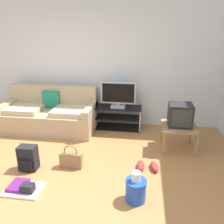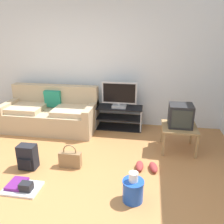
{
  "view_description": "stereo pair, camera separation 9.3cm",
  "coord_description": "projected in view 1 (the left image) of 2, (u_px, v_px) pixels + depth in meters",
  "views": [
    {
      "loc": [
        1.36,
        -2.54,
        2.03
      ],
      "look_at": [
        0.82,
        1.23,
        0.68
      ],
      "focal_mm": 37.06,
      "sensor_mm": 36.0,
      "label": 1
    },
    {
      "loc": [
        1.45,
        -2.52,
        2.03
      ],
      "look_at": [
        0.82,
        1.23,
        0.68
      ],
      "focal_mm": 37.06,
      "sensor_mm": 36.0,
      "label": 2
    }
  ],
  "objects": [
    {
      "name": "ground_plane",
      "position": [
        41.0,
        185.0,
        3.23
      ],
      "size": [
        9.0,
        9.8,
        0.02
      ],
      "primitive_type": "cube",
      "color": "#B27542"
    },
    {
      "name": "handbag",
      "position": [
        71.0,
        159.0,
        3.58
      ],
      "size": [
        0.35,
        0.11,
        0.38
      ],
      "rotation": [
        0.0,
        0.0,
        -0.5
      ],
      "color": "olive",
      "rests_on": "ground_plane"
    },
    {
      "name": "backpack",
      "position": [
        28.0,
        158.0,
        3.52
      ],
      "size": [
        0.27,
        0.25,
        0.39
      ],
      "rotation": [
        0.0,
        0.0,
        -0.25
      ],
      "color": "black",
      "rests_on": "ground_plane"
    },
    {
      "name": "tv_stand",
      "position": [
        118.0,
        117.0,
        5.02
      ],
      "size": [
        0.99,
        0.44,
        0.48
      ],
      "color": "black",
      "rests_on": "ground_plane"
    },
    {
      "name": "sneakers_pair",
      "position": [
        148.0,
        166.0,
        3.57
      ],
      "size": [
        0.36,
        0.29,
        0.09
      ],
      "color": "#993333",
      "rests_on": "ground_plane"
    },
    {
      "name": "cleaning_bucket",
      "position": [
        136.0,
        189.0,
        2.87
      ],
      "size": [
        0.27,
        0.27,
        0.41
      ],
      "color": "blue",
      "rests_on": "ground_plane"
    },
    {
      "name": "crt_tv",
      "position": [
        180.0,
        115.0,
        4.0
      ],
      "size": [
        0.4,
        0.38,
        0.39
      ],
      "color": "#232326",
      "rests_on": "side_table"
    },
    {
      "name": "wall_back",
      "position": [
        83.0,
        63.0,
        5.06
      ],
      "size": [
        9.0,
        0.1,
        2.7
      ],
      "primitive_type": "cube",
      "color": "silver",
      "rests_on": "ground_plane"
    },
    {
      "name": "flat_tv",
      "position": [
        118.0,
        95.0,
        4.83
      ],
      "size": [
        0.73,
        0.22,
        0.55
      ],
      "color": "#B2B2B7",
      "rests_on": "tv_stand"
    },
    {
      "name": "floor_tray",
      "position": [
        23.0,
        188.0,
        3.08
      ],
      "size": [
        0.48,
        0.35,
        0.14
      ],
      "color": "silver",
      "rests_on": "ground_plane"
    },
    {
      "name": "couch",
      "position": [
        50.0,
        114.0,
        4.94
      ],
      "size": [
        1.93,
        0.89,
        0.9
      ],
      "color": "tan",
      "rests_on": "ground_plane"
    },
    {
      "name": "side_table",
      "position": [
        179.0,
        129.0,
        4.07
      ],
      "size": [
        0.6,
        0.6,
        0.45
      ],
      "color": "#9E7A4C",
      "rests_on": "ground_plane"
    }
  ]
}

